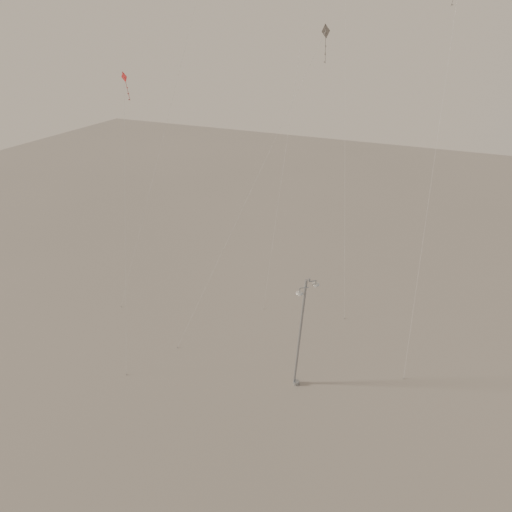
% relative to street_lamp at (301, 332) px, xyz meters
% --- Properties ---
extents(ground, '(160.00, 160.00, 0.00)m').
position_rel_street_lamp_xyz_m(ground, '(-3.19, -0.82, -5.28)').
color(ground, gray).
rests_on(ground, ground).
extents(street_lamp, '(1.42, 1.15, 9.91)m').
position_rel_street_lamp_xyz_m(street_lamp, '(0.00, 0.00, 0.00)').
color(street_lamp, '#919599').
rests_on(street_lamp, ground).
extents(kite_0, '(8.05, 9.92, 31.85)m').
position_rel_street_lamp_xyz_m(kite_0, '(-13.07, 10.51, 20.19)').
color(kite_0, maroon).
rests_on(kite_0, ground).
extents(kite_1, '(9.09, 9.67, 24.43)m').
position_rel_street_lamp_xyz_m(kite_1, '(-3.86, 7.39, 13.92)').
color(kite_1, '#2B2723').
rests_on(kite_1, ground).
extents(kite_3, '(0.69, 5.81, 21.75)m').
position_rel_street_lamp_xyz_m(kite_3, '(-13.18, -0.22, 10.72)').
color(kite_3, maroon).
rests_on(kite_3, ground).
extents(kite_4, '(2.24, 10.15, 27.25)m').
position_rel_street_lamp_xyz_m(kite_4, '(6.19, 10.78, 13.88)').
color(kite_4, '#2B2723').
rests_on(kite_4, ground).
extents(kite_5, '(6.09, 13.86, 29.58)m').
position_rel_street_lamp_xyz_m(kite_5, '(-2.84, 19.75, 16.94)').
color(kite_5, '#994019').
rests_on(kite_5, ground).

